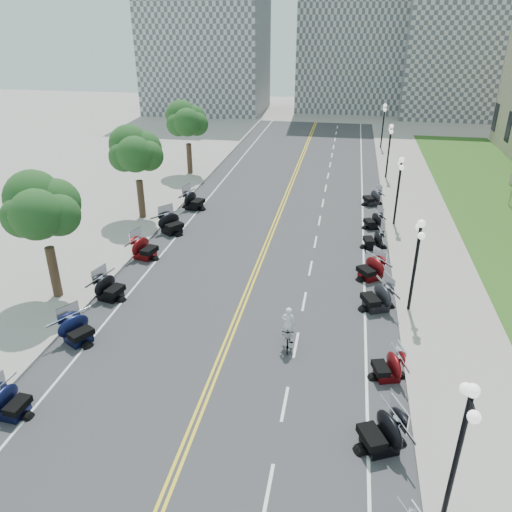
# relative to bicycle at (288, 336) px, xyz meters

# --- Properties ---
(ground) EXTENTS (160.00, 160.00, 0.00)m
(ground) POSITION_rel_bicycle_xyz_m (-2.83, 0.18, -0.57)
(ground) COLOR gray
(road) EXTENTS (16.00, 90.00, 0.01)m
(road) POSITION_rel_bicycle_xyz_m (-2.83, 10.18, -0.57)
(road) COLOR #333335
(road) RESTS_ON ground
(centerline_yellow_a) EXTENTS (0.12, 90.00, 0.00)m
(centerline_yellow_a) POSITION_rel_bicycle_xyz_m (-2.95, 10.18, -0.56)
(centerline_yellow_a) COLOR yellow
(centerline_yellow_a) RESTS_ON road
(centerline_yellow_b) EXTENTS (0.12, 90.00, 0.00)m
(centerline_yellow_b) POSITION_rel_bicycle_xyz_m (-2.71, 10.18, -0.56)
(centerline_yellow_b) COLOR yellow
(centerline_yellow_b) RESTS_ON road
(edge_line_north) EXTENTS (0.12, 90.00, 0.00)m
(edge_line_north) POSITION_rel_bicycle_xyz_m (3.57, 10.18, -0.56)
(edge_line_north) COLOR white
(edge_line_north) RESTS_ON road
(edge_line_south) EXTENTS (0.12, 90.00, 0.00)m
(edge_line_south) POSITION_rel_bicycle_xyz_m (-9.23, 10.18, -0.56)
(edge_line_south) COLOR white
(edge_line_south) RESTS_ON road
(lane_dash_4) EXTENTS (0.12, 2.00, 0.00)m
(lane_dash_4) POSITION_rel_bicycle_xyz_m (0.37, -7.82, -0.56)
(lane_dash_4) COLOR white
(lane_dash_4) RESTS_ON road
(lane_dash_5) EXTENTS (0.12, 2.00, 0.00)m
(lane_dash_5) POSITION_rel_bicycle_xyz_m (0.37, -3.82, -0.56)
(lane_dash_5) COLOR white
(lane_dash_5) RESTS_ON road
(lane_dash_6) EXTENTS (0.12, 2.00, 0.00)m
(lane_dash_6) POSITION_rel_bicycle_xyz_m (0.37, 0.18, -0.56)
(lane_dash_6) COLOR white
(lane_dash_6) RESTS_ON road
(lane_dash_7) EXTENTS (0.12, 2.00, 0.00)m
(lane_dash_7) POSITION_rel_bicycle_xyz_m (0.37, 4.18, -0.56)
(lane_dash_7) COLOR white
(lane_dash_7) RESTS_ON road
(lane_dash_8) EXTENTS (0.12, 2.00, 0.00)m
(lane_dash_8) POSITION_rel_bicycle_xyz_m (0.37, 8.18, -0.56)
(lane_dash_8) COLOR white
(lane_dash_8) RESTS_ON road
(lane_dash_9) EXTENTS (0.12, 2.00, 0.00)m
(lane_dash_9) POSITION_rel_bicycle_xyz_m (0.37, 12.18, -0.56)
(lane_dash_9) COLOR white
(lane_dash_9) RESTS_ON road
(lane_dash_10) EXTENTS (0.12, 2.00, 0.00)m
(lane_dash_10) POSITION_rel_bicycle_xyz_m (0.37, 16.18, -0.56)
(lane_dash_10) COLOR white
(lane_dash_10) RESTS_ON road
(lane_dash_11) EXTENTS (0.12, 2.00, 0.00)m
(lane_dash_11) POSITION_rel_bicycle_xyz_m (0.37, 20.18, -0.56)
(lane_dash_11) COLOR white
(lane_dash_11) RESTS_ON road
(lane_dash_12) EXTENTS (0.12, 2.00, 0.00)m
(lane_dash_12) POSITION_rel_bicycle_xyz_m (0.37, 24.18, -0.56)
(lane_dash_12) COLOR white
(lane_dash_12) RESTS_ON road
(lane_dash_13) EXTENTS (0.12, 2.00, 0.00)m
(lane_dash_13) POSITION_rel_bicycle_xyz_m (0.37, 28.18, -0.56)
(lane_dash_13) COLOR white
(lane_dash_13) RESTS_ON road
(lane_dash_14) EXTENTS (0.12, 2.00, 0.00)m
(lane_dash_14) POSITION_rel_bicycle_xyz_m (0.37, 32.18, -0.56)
(lane_dash_14) COLOR white
(lane_dash_14) RESTS_ON road
(lane_dash_15) EXTENTS (0.12, 2.00, 0.00)m
(lane_dash_15) POSITION_rel_bicycle_xyz_m (0.37, 36.18, -0.56)
(lane_dash_15) COLOR white
(lane_dash_15) RESTS_ON road
(lane_dash_16) EXTENTS (0.12, 2.00, 0.00)m
(lane_dash_16) POSITION_rel_bicycle_xyz_m (0.37, 40.18, -0.56)
(lane_dash_16) COLOR white
(lane_dash_16) RESTS_ON road
(lane_dash_17) EXTENTS (0.12, 2.00, 0.00)m
(lane_dash_17) POSITION_rel_bicycle_xyz_m (0.37, 44.18, -0.56)
(lane_dash_17) COLOR white
(lane_dash_17) RESTS_ON road
(lane_dash_18) EXTENTS (0.12, 2.00, 0.00)m
(lane_dash_18) POSITION_rel_bicycle_xyz_m (0.37, 48.18, -0.56)
(lane_dash_18) COLOR white
(lane_dash_18) RESTS_ON road
(lane_dash_19) EXTENTS (0.12, 2.00, 0.00)m
(lane_dash_19) POSITION_rel_bicycle_xyz_m (0.37, 52.18, -0.56)
(lane_dash_19) COLOR white
(lane_dash_19) RESTS_ON road
(sidewalk_north) EXTENTS (5.00, 90.00, 0.15)m
(sidewalk_north) POSITION_rel_bicycle_xyz_m (7.67, 10.18, -0.50)
(sidewalk_north) COLOR #9E9991
(sidewalk_north) RESTS_ON ground
(sidewalk_south) EXTENTS (5.00, 90.00, 0.15)m
(sidewalk_south) POSITION_rel_bicycle_xyz_m (-13.33, 10.18, -0.50)
(sidewalk_south) COLOR #9E9991
(sidewalk_south) RESTS_ON ground
(distant_block_a) EXTENTS (18.00, 14.00, 26.00)m
(distant_block_a) POSITION_rel_bicycle_xyz_m (-20.83, 62.18, 12.43)
(distant_block_a) COLOR gray
(distant_block_a) RESTS_ON ground
(distant_block_b) EXTENTS (16.00, 12.00, 30.00)m
(distant_block_b) POSITION_rel_bicycle_xyz_m (1.17, 68.18, 14.43)
(distant_block_b) COLOR gray
(distant_block_b) RESTS_ON ground
(distant_block_c) EXTENTS (20.00, 14.00, 22.00)m
(distant_block_c) POSITION_rel_bicycle_xyz_m (19.17, 65.18, 10.43)
(distant_block_c) COLOR gray
(distant_block_c) RESTS_ON ground
(street_lamp_1) EXTENTS (0.50, 1.20, 4.90)m
(street_lamp_1) POSITION_rel_bicycle_xyz_m (5.77, -7.82, 2.03)
(street_lamp_1) COLOR black
(street_lamp_1) RESTS_ON sidewalk_north
(street_lamp_2) EXTENTS (0.50, 1.20, 4.90)m
(street_lamp_2) POSITION_rel_bicycle_xyz_m (5.77, 4.18, 2.03)
(street_lamp_2) COLOR black
(street_lamp_2) RESTS_ON sidewalk_north
(street_lamp_3) EXTENTS (0.50, 1.20, 4.90)m
(street_lamp_3) POSITION_rel_bicycle_xyz_m (5.77, 16.18, 2.03)
(street_lamp_3) COLOR black
(street_lamp_3) RESTS_ON sidewalk_north
(street_lamp_4) EXTENTS (0.50, 1.20, 4.90)m
(street_lamp_4) POSITION_rel_bicycle_xyz_m (5.77, 28.18, 2.03)
(street_lamp_4) COLOR black
(street_lamp_4) RESTS_ON sidewalk_north
(street_lamp_5) EXTENTS (0.50, 1.20, 4.90)m
(street_lamp_5) POSITION_rel_bicycle_xyz_m (5.77, 40.18, 2.03)
(street_lamp_5) COLOR black
(street_lamp_5) RESTS_ON sidewalk_north
(tree_2) EXTENTS (4.80, 4.80, 9.20)m
(tree_2) POSITION_rel_bicycle_xyz_m (-12.83, 2.18, 4.18)
(tree_2) COLOR #235619
(tree_2) RESTS_ON sidewalk_south
(tree_3) EXTENTS (4.80, 4.80, 9.20)m
(tree_3) POSITION_rel_bicycle_xyz_m (-12.83, 14.18, 4.18)
(tree_3) COLOR #235619
(tree_3) RESTS_ON sidewalk_south
(tree_4) EXTENTS (4.80, 4.80, 9.20)m
(tree_4) POSITION_rel_bicycle_xyz_m (-12.83, 26.18, 4.18)
(tree_4) COLOR #235619
(tree_4) RESTS_ON sidewalk_south
(motorcycle_n_4) EXTENTS (2.83, 2.83, 1.48)m
(motorcycle_n_4) POSITION_rel_bicycle_xyz_m (3.94, -5.40, 0.17)
(motorcycle_n_4) COLOR black
(motorcycle_n_4) RESTS_ON road
(motorcycle_n_5) EXTENTS (2.23, 2.23, 1.25)m
(motorcycle_n_5) POSITION_rel_bicycle_xyz_m (4.39, -1.44, 0.06)
(motorcycle_n_5) COLOR #590A0C
(motorcycle_n_5) RESTS_ON road
(motorcycle_n_6) EXTENTS (2.85, 2.85, 1.50)m
(motorcycle_n_6) POSITION_rel_bicycle_xyz_m (4.12, 4.15, 0.18)
(motorcycle_n_6) COLOR black
(motorcycle_n_6) RESTS_ON road
(motorcycle_n_7) EXTENTS (2.84, 2.84, 1.42)m
(motorcycle_n_7) POSITION_rel_bicycle_xyz_m (3.88, 7.52, 0.14)
(motorcycle_n_7) COLOR #590A0C
(motorcycle_n_7) RESTS_ON road
(motorcycle_n_8) EXTENTS (2.25, 2.25, 1.34)m
(motorcycle_n_8) POSITION_rel_bicycle_xyz_m (4.17, 11.93, 0.10)
(motorcycle_n_8) COLOR black
(motorcycle_n_8) RESTS_ON road
(motorcycle_n_9) EXTENTS (2.35, 2.35, 1.25)m
(motorcycle_n_9) POSITION_rel_bicycle_xyz_m (4.23, 15.44, 0.06)
(motorcycle_n_9) COLOR black
(motorcycle_n_9) RESTS_ON road
(motorcycle_n_10) EXTENTS (2.55, 2.55, 1.35)m
(motorcycle_n_10) POSITION_rel_bicycle_xyz_m (4.28, 20.50, 0.10)
(motorcycle_n_10) COLOR black
(motorcycle_n_10) RESTS_ON road
(motorcycle_s_4) EXTENTS (2.03, 2.03, 1.32)m
(motorcycle_s_4) POSITION_rel_bicycle_xyz_m (-9.81, -6.28, 0.09)
(motorcycle_s_4) COLOR black
(motorcycle_s_4) RESTS_ON road
(motorcycle_s_5) EXTENTS (2.76, 2.76, 1.41)m
(motorcycle_s_5) POSITION_rel_bicycle_xyz_m (-9.72, -1.39, 0.13)
(motorcycle_s_5) COLOR black
(motorcycle_s_5) RESTS_ON road
(motorcycle_s_6) EXTENTS (2.46, 2.46, 1.43)m
(motorcycle_s_6) POSITION_rel_bicycle_xyz_m (-9.99, 2.62, 0.14)
(motorcycle_s_6) COLOR black
(motorcycle_s_6) RESTS_ON road
(motorcycle_s_7) EXTENTS (2.56, 2.56, 1.48)m
(motorcycle_s_7) POSITION_rel_bicycle_xyz_m (-10.05, 7.75, 0.17)
(motorcycle_s_7) COLOR #590A0C
(motorcycle_s_7) RESTS_ON road
(motorcycle_s_8) EXTENTS (3.10, 3.10, 1.55)m
(motorcycle_s_8) POSITION_rel_bicycle_xyz_m (-9.75, 11.95, 0.20)
(motorcycle_s_8) COLOR black
(motorcycle_s_8) RESTS_ON road
(motorcycle_s_9) EXTENTS (2.64, 2.64, 1.54)m
(motorcycle_s_9) POSITION_rel_bicycle_xyz_m (-9.63, 16.97, 0.20)
(motorcycle_s_9) COLOR black
(motorcycle_s_9) RESTS_ON road
(bicycle) EXTENTS (0.72, 1.94, 1.14)m
(bicycle) POSITION_rel_bicycle_xyz_m (0.00, 0.00, 0.00)
(bicycle) COLOR #A51414
(bicycle) RESTS_ON road
(cyclist_rider) EXTENTS (0.64, 0.42, 1.74)m
(cyclist_rider) POSITION_rel_bicycle_xyz_m (0.00, 0.00, 1.44)
(cyclist_rider) COLOR silver
(cyclist_rider) RESTS_ON bicycle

